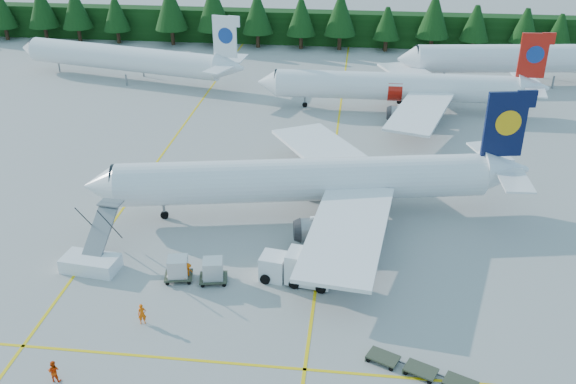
# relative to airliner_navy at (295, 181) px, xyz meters

# --- Properties ---
(ground) EXTENTS (320.00, 320.00, 0.00)m
(ground) POSITION_rel_airliner_navy_xyz_m (-2.99, -15.36, -3.60)
(ground) COLOR #9E9D98
(ground) RESTS_ON ground
(taxi_stripe_a) EXTENTS (0.25, 120.00, 0.01)m
(taxi_stripe_a) POSITION_rel_airliner_navy_xyz_m (-16.99, 4.64, -3.59)
(taxi_stripe_a) COLOR yellow
(taxi_stripe_a) RESTS_ON ground
(taxi_stripe_b) EXTENTS (0.25, 120.00, 0.01)m
(taxi_stripe_b) POSITION_rel_airliner_navy_xyz_m (3.01, 4.64, -3.59)
(taxi_stripe_b) COLOR yellow
(taxi_stripe_b) RESTS_ON ground
(taxi_stripe_cross) EXTENTS (80.00, 0.25, 0.01)m
(taxi_stripe_cross) POSITION_rel_airliner_navy_xyz_m (-2.99, -21.36, -3.59)
(taxi_stripe_cross) COLOR yellow
(taxi_stripe_cross) RESTS_ON ground
(treeline_hedge) EXTENTS (220.00, 4.00, 6.00)m
(treeline_hedge) POSITION_rel_airliner_navy_xyz_m (-2.99, 66.64, -0.60)
(treeline_hedge) COLOR black
(treeline_hedge) RESTS_ON ground
(airliner_navy) EXTENTS (40.80, 33.28, 11.96)m
(airliner_navy) POSITION_rel_airliner_navy_xyz_m (0.00, 0.00, 0.00)
(airliner_navy) COLOR silver
(airliner_navy) RESTS_ON ground
(airliner_red) EXTENTS (38.09, 31.35, 11.08)m
(airliner_red) POSITION_rel_airliner_navy_xyz_m (9.66, 31.01, -0.27)
(airliner_red) COLOR silver
(airliner_red) RESTS_ON ground
(airliner_far_left) EXTENTS (37.97, 11.72, 11.21)m
(airliner_far_left) POSITION_rel_airliner_navy_xyz_m (-32.44, 40.51, -0.08)
(airliner_far_left) COLOR silver
(airliner_far_left) RESTS_ON ground
(airliner_far_right) EXTENTS (42.95, 9.38, 12.52)m
(airliner_far_right) POSITION_rel_airliner_navy_xyz_m (30.90, 45.98, 0.33)
(airliner_far_right) COLOR silver
(airliner_far_right) RESTS_ON ground
(airstairs) EXTENTS (4.91, 6.66, 4.19)m
(airstairs) POSITION_rel_airliner_navy_xyz_m (-15.86, -11.20, -2.68)
(airstairs) COLOR silver
(airstairs) RESTS_ON ground
(service_truck) EXTENTS (6.09, 2.99, 2.81)m
(service_truck) POSITION_rel_airliner_navy_xyz_m (1.37, -11.16, -2.20)
(service_truck) COLOR white
(service_truck) RESTS_ON ground
(dolly_train) EXTENTS (7.43, 3.97, 0.12)m
(dolly_train) POSITION_rel_airliner_navy_xyz_m (10.73, -20.89, -3.20)
(dolly_train) COLOR #373C2C
(dolly_train) RESTS_ON ground
(uld_pair) EXTENTS (5.43, 2.15, 1.73)m
(uld_pair) POSITION_rel_airliner_navy_xyz_m (-6.77, -12.11, -2.43)
(uld_pair) COLOR #373C2C
(uld_pair) RESTS_ON ground
(crew_a) EXTENTS (0.71, 0.58, 1.68)m
(crew_a) POSITION_rel_airliner_navy_xyz_m (-9.35, -17.90, -2.76)
(crew_a) COLOR #EC5204
(crew_a) RESTS_ON ground
(crew_b) EXTENTS (0.80, 0.63, 1.61)m
(crew_b) POSITION_rel_airliner_navy_xyz_m (-13.21, -24.32, -2.79)
(crew_b) COLOR #E63A04
(crew_b) RESTS_ON ground
(crew_c) EXTENTS (0.68, 0.82, 1.71)m
(crew_c) POSITION_rel_airliner_navy_xyz_m (-7.37, -12.25, -2.74)
(crew_c) COLOR #DB5004
(crew_c) RESTS_ON ground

